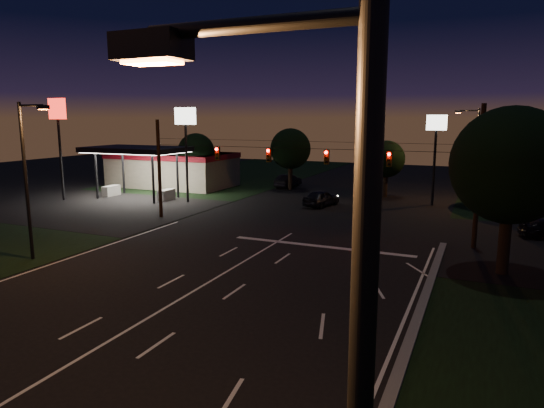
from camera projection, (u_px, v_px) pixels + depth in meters
The scene contains 20 objects.
ground at pixel (178, 300), 21.90m from camera, with size 140.00×140.00×0.00m, color black.
cross_street_left at pixel (96, 208), 44.24m from camera, with size 20.00×16.00×0.02m, color black.
center_line at pixel (77, 360), 16.49m from camera, with size 0.14×40.00×0.01m, color silver.
stop_bar at pixel (321, 246), 31.08m from camera, with size 12.00×0.50×0.01m, color silver.
utility_pole_right at pixel (473, 248), 30.68m from camera, with size 0.30×0.30×9.00m, color black.
utility_pole_left at pixel (161, 217), 40.17m from camera, with size 0.28×0.28×8.00m, color black.
signal_span at pixel (297, 155), 34.43m from camera, with size 24.00×0.40×1.56m.
gas_station at pixel (171, 167), 57.53m from camera, with size 14.20×16.10×5.25m.
pole_sign_left_near at pixel (186, 130), 46.05m from camera, with size 2.20×0.30×9.10m.
pole_sign_left_far at pixel (58, 123), 47.08m from camera, with size 2.00×0.30×10.00m.
pole_sign_right at pixel (436, 139), 44.69m from camera, with size 1.80×0.30×8.40m.
street_light_left at pixel (28, 170), 27.23m from camera, with size 2.20×0.35×9.00m.
street_light_right_far at pixel (473, 149), 45.39m from camera, with size 2.20×0.35×9.00m.
tree_right_near at pixel (511, 167), 24.72m from camera, with size 6.00×6.00×8.76m.
tree_far_a at pixel (197, 152), 55.42m from camera, with size 4.20×4.20×6.42m.
tree_far_b at pixel (291, 149), 55.02m from camera, with size 4.60×4.60×6.98m.
tree_far_c at pixel (387, 159), 49.87m from camera, with size 3.80×3.80×5.86m.
tree_far_d at pixel (482, 154), 44.37m from camera, with size 4.80×4.80×7.30m.
car_oncoming_a at pixel (321, 198), 45.15m from camera, with size 1.78×4.41×1.50m, color black.
car_oncoming_b at pixel (288, 181), 57.65m from camera, with size 1.56×4.46×1.47m, color black.
Camera 1 is at (12.23, -17.35, 8.13)m, focal length 32.00 mm.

